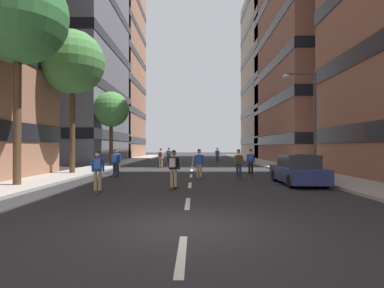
{
  "coord_description": "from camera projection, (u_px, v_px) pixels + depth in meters",
  "views": [
    {
      "loc": [
        0.23,
        -7.64,
        1.94
      ],
      "look_at": [
        0.0,
        20.7,
        2.16
      ],
      "focal_mm": 29.3,
      "sensor_mm": 36.0,
      "label": 1
    }
  ],
  "objects": [
    {
      "name": "building_left_mid",
      "position": [
        68.0,
        54.0,
        39.37
      ],
      "size": [
        12.22,
        17.73,
        26.94
      ],
      "color": "slate",
      "rests_on": "ground_plane"
    },
    {
      "name": "sidewalk_right",
      "position": [
        267.0,
        163.0,
        34.4
      ],
      "size": [
        2.9,
        65.6,
        0.14
      ],
      "primitive_type": "cube",
      "color": "#9E9991",
      "rests_on": "ground_plane"
    },
    {
      "name": "skater_1",
      "position": [
        239.0,
        162.0,
        18.53
      ],
      "size": [
        0.54,
        0.91,
        1.78
      ],
      "color": "brown",
      "rests_on": "ground_plane"
    },
    {
      "name": "building_right_far",
      "position": [
        283.0,
        74.0,
        54.7
      ],
      "size": [
        12.22,
        17.37,
        29.21
      ],
      "color": "#B2A893",
      "rests_on": "ground_plane"
    },
    {
      "name": "building_right_mid",
      "position": [
        318.0,
        17.0,
        39.15
      ],
      "size": [
        12.22,
        19.89,
        36.15
      ],
      "color": "brown",
      "rests_on": "ground_plane"
    },
    {
      "name": "street_tree_near",
      "position": [
        18.0,
        15.0,
        14.82
      ],
      "size": [
        4.64,
        4.64,
        10.4
      ],
      "color": "#4C3823",
      "rests_on": "sidewalk_left"
    },
    {
      "name": "skater_9",
      "position": [
        217.0,
        154.0,
        39.22
      ],
      "size": [
        0.54,
        0.91,
        1.78
      ],
      "color": "brown",
      "rests_on": "ground_plane"
    },
    {
      "name": "skater_2",
      "position": [
        199.0,
        162.0,
        18.89
      ],
      "size": [
        0.54,
        0.91,
        1.78
      ],
      "color": "brown",
      "rests_on": "ground_plane"
    },
    {
      "name": "skater_4",
      "position": [
        174.0,
        167.0,
        14.38
      ],
      "size": [
        0.57,
        0.92,
        1.78
      ],
      "color": "brown",
      "rests_on": "ground_plane"
    },
    {
      "name": "skater_5",
      "position": [
        115.0,
        161.0,
        19.83
      ],
      "size": [
        0.53,
        0.9,
        1.78
      ],
      "color": "brown",
      "rests_on": "ground_plane"
    },
    {
      "name": "street_tree_far",
      "position": [
        73.0,
        63.0,
        21.48
      ],
      "size": [
        4.36,
        4.36,
        9.77
      ],
      "color": "#4C3823",
      "rests_on": "sidewalk_left"
    },
    {
      "name": "lane_markings",
      "position": [
        192.0,
        165.0,
        33.13
      ],
      "size": [
        0.16,
        57.2,
        0.01
      ],
      "color": "silver",
      "rests_on": "ground_plane"
    },
    {
      "name": "skater_0",
      "position": [
        251.0,
        160.0,
        20.78
      ],
      "size": [
        0.54,
        0.91,
        1.78
      ],
      "color": "brown",
      "rests_on": "ground_plane"
    },
    {
      "name": "ground_plane",
      "position": [
        192.0,
        166.0,
        31.48
      ],
      "size": [
        143.12,
        143.12,
        0.0
      ],
      "primitive_type": "plane",
      "color": "#28282B"
    },
    {
      "name": "skater_7",
      "position": [
        117.0,
        159.0,
        22.43
      ],
      "size": [
        0.56,
        0.92,
        1.78
      ],
      "color": "brown",
      "rests_on": "ground_plane"
    },
    {
      "name": "building_left_far",
      "position": [
        104.0,
        60.0,
        54.97
      ],
      "size": [
        12.22,
        16.28,
        34.17
      ],
      "color": "#9E6B51",
      "rests_on": "ground_plane"
    },
    {
      "name": "street_tree_mid",
      "position": [
        111.0,
        110.0,
        31.43
      ],
      "size": [
        3.52,
        3.52,
        7.29
      ],
      "color": "#4C3823",
      "rests_on": "sidewalk_left"
    },
    {
      "name": "streetlamp_right",
      "position": [
        309.0,
        112.0,
        19.8
      ],
      "size": [
        2.13,
        0.3,
        6.5
      ],
      "color": "#3F3F44",
      "rests_on": "sidewalk_right"
    },
    {
      "name": "skater_6",
      "position": [
        169.0,
        154.0,
        36.92
      ],
      "size": [
        0.57,
        0.92,
        1.78
      ],
      "color": "brown",
      "rests_on": "ground_plane"
    },
    {
      "name": "parked_car_near",
      "position": [
        298.0,
        171.0,
        15.97
      ],
      "size": [
        1.82,
        4.4,
        1.52
      ],
      "color": "navy",
      "rests_on": "ground_plane"
    },
    {
      "name": "skater_3",
      "position": [
        98.0,
        168.0,
        13.15
      ],
      "size": [
        0.56,
        0.92,
        1.78
      ],
      "color": "brown",
      "rests_on": "ground_plane"
    },
    {
      "name": "skater_8",
      "position": [
        161.0,
        157.0,
        28.25
      ],
      "size": [
        0.56,
        0.92,
        1.78
      ],
      "color": "brown",
      "rests_on": "ground_plane"
    },
    {
      "name": "sidewalk_left",
      "position": [
        119.0,
        163.0,
        34.53
      ],
      "size": [
        2.9,
        65.6,
        0.14
      ],
      "primitive_type": "cube",
      "color": "#9E9991",
      "rests_on": "ground_plane"
    }
  ]
}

